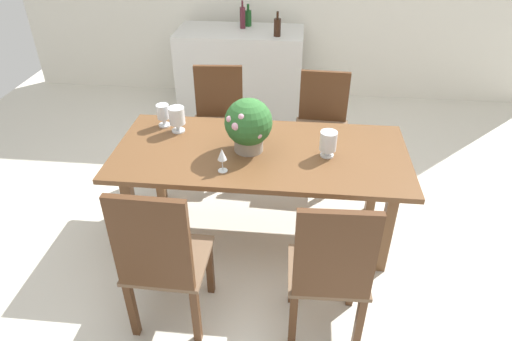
# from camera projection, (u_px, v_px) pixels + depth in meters

# --- Properties ---
(ground_plane) EXTENTS (7.04, 7.04, 0.00)m
(ground_plane) POSITION_uv_depth(u_px,v_px,m) (262.00, 216.00, 3.69)
(ground_plane) COLOR silver
(dining_table) EXTENTS (2.07, 0.95, 0.73)m
(dining_table) POSITION_uv_depth(u_px,v_px,m) (261.00, 160.00, 3.20)
(dining_table) COLOR brown
(dining_table) RESTS_ON ground
(chair_near_right) EXTENTS (0.47, 0.42, 1.04)m
(chair_near_right) POSITION_uv_depth(u_px,v_px,m) (331.00, 270.00, 2.42)
(chair_near_right) COLOR #4C2D19
(chair_near_right) RESTS_ON ground
(chair_far_right) EXTENTS (0.49, 0.50, 0.93)m
(chair_far_right) POSITION_uv_depth(u_px,v_px,m) (322.00, 120.00, 4.02)
(chair_far_right) COLOR #4C2D19
(chair_far_right) RESTS_ON ground
(chair_far_left) EXTENTS (0.51, 0.47, 0.96)m
(chair_far_left) POSITION_uv_depth(u_px,v_px,m) (219.00, 114.00, 4.09)
(chair_far_left) COLOR #4C2D19
(chair_far_left) RESTS_ON ground
(chair_near_left) EXTENTS (0.47, 0.47, 1.06)m
(chair_near_left) POSITION_uv_depth(u_px,v_px,m) (161.00, 258.00, 2.48)
(chair_near_left) COLOR #4C2D19
(chair_near_left) RESTS_ON ground
(flower_centerpiece) EXTENTS (0.33, 0.33, 0.38)m
(flower_centerpiece) POSITION_uv_depth(u_px,v_px,m) (248.00, 124.00, 3.05)
(flower_centerpiece) COLOR gray
(flower_centerpiece) RESTS_ON dining_table
(crystal_vase_left) EXTENTS (0.12, 0.12, 0.20)m
(crystal_vase_left) POSITION_uv_depth(u_px,v_px,m) (177.00, 117.00, 3.33)
(crystal_vase_left) COLOR silver
(crystal_vase_left) RESTS_ON dining_table
(crystal_vase_center_near) EXTENTS (0.10, 0.10, 0.18)m
(crystal_vase_center_near) POSITION_uv_depth(u_px,v_px,m) (163.00, 113.00, 3.41)
(crystal_vase_center_near) COLOR silver
(crystal_vase_center_near) RESTS_ON dining_table
(crystal_vase_right) EXTENTS (0.12, 0.12, 0.19)m
(crystal_vase_right) POSITION_uv_depth(u_px,v_px,m) (328.00, 142.00, 3.03)
(crystal_vase_right) COLOR silver
(crystal_vase_right) RESTS_ON dining_table
(wine_glass) EXTENTS (0.06, 0.06, 0.17)m
(wine_glass) POSITION_uv_depth(u_px,v_px,m) (222.00, 156.00, 2.87)
(wine_glass) COLOR silver
(wine_glass) RESTS_ON dining_table
(kitchen_counter) EXTENTS (1.40, 0.68, 0.94)m
(kitchen_counter) POSITION_uv_depth(u_px,v_px,m) (241.00, 71.00, 5.18)
(kitchen_counter) COLOR silver
(kitchen_counter) RESTS_ON ground
(wine_bottle_tall) EXTENTS (0.06, 0.06, 0.30)m
(wine_bottle_tall) POSITION_uv_depth(u_px,v_px,m) (243.00, 17.00, 4.92)
(wine_bottle_tall) COLOR #511E28
(wine_bottle_tall) RESTS_ON kitchen_counter
(wine_bottle_green) EXTENTS (0.07, 0.07, 0.26)m
(wine_bottle_green) POSITION_uv_depth(u_px,v_px,m) (277.00, 27.00, 4.68)
(wine_bottle_green) COLOR black
(wine_bottle_green) RESTS_ON kitchen_counter
(wine_bottle_amber) EXTENTS (0.07, 0.07, 0.24)m
(wine_bottle_amber) POSITION_uv_depth(u_px,v_px,m) (248.00, 18.00, 5.01)
(wine_bottle_amber) COLOR #194C1E
(wine_bottle_amber) RESTS_ON kitchen_counter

